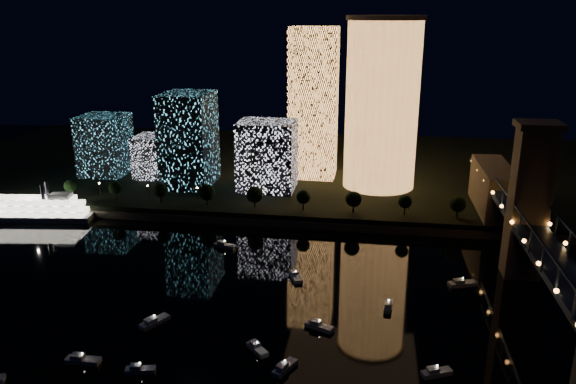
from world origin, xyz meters
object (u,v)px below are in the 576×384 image
Objects in this scene: tower_cylindrical at (382,104)px; riverboat at (27,209)px; tower_rectangular at (314,103)px; truss_bridge at (574,299)px.

tower_cylindrical is 156.30m from riverboat.
tower_cylindrical is at bearing -23.46° from tower_rectangular.
truss_bridge is 200.44m from riverboat.
tower_cylindrical is 1.07× the size of tower_rectangular.
tower_cylindrical is at bearing 110.19° from truss_bridge.
tower_rectangular is 133.67m from riverboat.
truss_bridge is (45.17, -122.85, -26.30)m from tower_cylindrical.
tower_cylindrical reaches higher than tower_rectangular.
truss_bridge is at bearing -69.81° from tower_cylindrical.
tower_cylindrical is 133.51m from truss_bridge.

